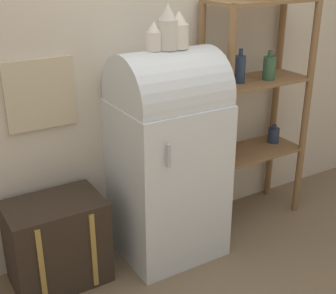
{
  "coord_description": "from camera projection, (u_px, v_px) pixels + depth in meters",
  "views": [
    {
      "loc": [
        -1.41,
        -2.07,
        1.9
      ],
      "look_at": [
        0.0,
        0.27,
        0.75
      ],
      "focal_mm": 50.0,
      "sensor_mm": 36.0,
      "label": 1
    }
  ],
  "objects": [
    {
      "name": "ground_plane",
      "position": [
        189.0,
        267.0,
        3.04
      ],
      "size": [
        12.0,
        12.0,
        0.0
      ],
      "primitive_type": "plane",
      "color": "#7A664C"
    },
    {
      "name": "suitcase_trunk",
      "position": [
        57.0,
        242.0,
        2.83
      ],
      "size": [
        0.56,
        0.39,
        0.54
      ],
      "color": "#33281E",
      "rests_on": "ground_plane"
    },
    {
      "name": "vase_right",
      "position": [
        179.0,
        31.0,
        2.71
      ],
      "size": [
        0.11,
        0.11,
        0.22
      ],
      "color": "silver",
      "rests_on": "refrigerator"
    },
    {
      "name": "vase_center",
      "position": [
        168.0,
        28.0,
        2.67
      ],
      "size": [
        0.12,
        0.12,
        0.26
      ],
      "color": "beige",
      "rests_on": "refrigerator"
    },
    {
      "name": "wall_back",
      "position": [
        142.0,
        45.0,
        2.97
      ],
      "size": [
        7.0,
        0.09,
        2.7
      ],
      "color": "beige",
      "rests_on": "ground_plane"
    },
    {
      "name": "vase_left",
      "position": [
        154.0,
        37.0,
        2.66
      ],
      "size": [
        0.09,
        0.09,
        0.17
      ],
      "color": "silver",
      "rests_on": "refrigerator"
    },
    {
      "name": "shelf_unit",
      "position": [
        255.0,
        98.0,
        3.31
      ],
      "size": [
        0.77,
        0.37,
        1.61
      ],
      "color": "olive",
      "rests_on": "ground_plane"
    },
    {
      "name": "refrigerator",
      "position": [
        168.0,
        153.0,
        2.97
      ],
      "size": [
        0.64,
        0.6,
        1.37
      ],
      "color": "silver",
      "rests_on": "ground_plane"
    }
  ]
}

